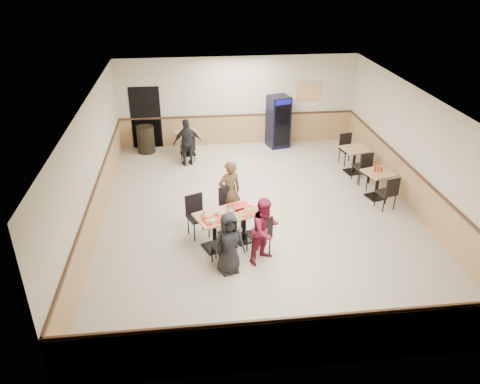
{
  "coord_description": "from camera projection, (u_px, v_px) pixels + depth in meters",
  "views": [
    {
      "loc": [
        -1.69,
        -10.28,
        6.02
      ],
      "look_at": [
        -0.57,
        -0.5,
        0.93
      ],
      "focal_mm": 35.0,
      "sensor_mm": 36.0,
      "label": 1
    }
  ],
  "objects": [
    {
      "name": "side_table_far",
      "position": [
        355.0,
        157.0,
        14.03
      ],
      "size": [
        0.85,
        0.85,
        0.78
      ],
      "rotation": [
        0.0,
        0.0,
        0.2
      ],
      "color": "black",
      "rests_on": "ground"
    },
    {
      "name": "diner_woman_left",
      "position": [
        229.0,
        243.0,
        9.57
      ],
      "size": [
        0.76,
        0.6,
        1.38
      ],
      "primitive_type": "imported",
      "rotation": [
        0.0,
        0.0,
        0.26
      ],
      "color": "black",
      "rests_on": "ground"
    },
    {
      "name": "main_chairs",
      "position": [
        227.0,
        225.0,
        10.55
      ],
      "size": [
        1.91,
        2.15,
        1.03
      ],
      "rotation": [
        0.0,
        0.0,
        0.38
      ],
      "color": "black",
      "rests_on": "ground"
    },
    {
      "name": "main_table",
      "position": [
        229.0,
        223.0,
        10.56
      ],
      "size": [
        1.69,
        1.27,
        0.81
      ],
      "rotation": [
        0.0,
        0.0,
        0.38
      ],
      "color": "black",
      "rests_on": "ground"
    },
    {
      "name": "condiment_caddy",
      "position": [
        378.0,
        168.0,
        12.47
      ],
      "size": [
        0.23,
        0.06,
        0.2
      ],
      "color": "#B1310C",
      "rests_on": "side_table_near"
    },
    {
      "name": "back_table",
      "position": [
        187.0,
        140.0,
        15.3
      ],
      "size": [
        0.85,
        0.85,
        0.75
      ],
      "rotation": [
        0.0,
        0.0,
        0.24
      ],
      "color": "black",
      "rests_on": "ground"
    },
    {
      "name": "room_shell",
      "position": [
        305.0,
        152.0,
        14.17
      ],
      "size": [
        10.0,
        10.0,
        10.0
      ],
      "color": "silver",
      "rests_on": "ground"
    },
    {
      "name": "lone_diner",
      "position": [
        187.0,
        142.0,
        14.44
      ],
      "size": [
        0.94,
        0.56,
        1.49
      ],
      "primitive_type": "imported",
      "rotation": [
        0.0,
        0.0,
        3.38
      ],
      "color": "black",
      "rests_on": "ground"
    },
    {
      "name": "ground",
      "position": [
        260.0,
        214.0,
        12.01
      ],
      "size": [
        10.0,
        10.0,
        0.0
      ],
      "primitive_type": "plane",
      "color": "beige",
      "rests_on": "ground"
    },
    {
      "name": "side_table_near_chair_north",
      "position": [
        369.0,
        172.0,
        13.14
      ],
      "size": [
        0.55,
        0.55,
        0.96
      ],
      "primitive_type": null,
      "rotation": [
        0.0,
        0.0,
        0.27
      ],
      "color": "black",
      "rests_on": "ground"
    },
    {
      "name": "tabletop_clutter",
      "position": [
        229.0,
        213.0,
        10.35
      ],
      "size": [
        1.35,
        1.04,
        0.12
      ],
      "rotation": [
        0.0,
        0.0,
        0.38
      ],
      "color": "red",
      "rests_on": "main_table"
    },
    {
      "name": "diner_woman_right",
      "position": [
        265.0,
        230.0,
        9.9
      ],
      "size": [
        0.92,
        0.89,
        1.5
      ],
      "primitive_type": "imported",
      "rotation": [
        0.0,
        0.0,
        0.62
      ],
      "color": "maroon",
      "rests_on": "ground"
    },
    {
      "name": "side_table_near",
      "position": [
        378.0,
        181.0,
        12.59
      ],
      "size": [
        0.88,
        0.88,
        0.76
      ],
      "rotation": [
        0.0,
        0.0,
        0.27
      ],
      "color": "black",
      "rests_on": "ground"
    },
    {
      "name": "back_table_chair_lone",
      "position": [
        188.0,
        148.0,
        14.78
      ],
      "size": [
        0.54,
        0.54,
        0.95
      ],
      "primitive_type": null,
      "rotation": [
        0.0,
        0.0,
        3.39
      ],
      "color": "black",
      "rests_on": "ground"
    },
    {
      "name": "side_table_near_chair_south",
      "position": [
        386.0,
        192.0,
        12.06
      ],
      "size": [
        0.55,
        0.55,
        0.96
      ],
      "primitive_type": null,
      "rotation": [
        0.0,
        0.0,
        3.41
      ],
      "color": "black",
      "rests_on": "ground"
    },
    {
      "name": "side_table_far_chair_south",
      "position": [
        362.0,
        166.0,
        13.49
      ],
      "size": [
        0.54,
        0.54,
        0.98
      ],
      "primitive_type": null,
      "rotation": [
        0.0,
        0.0,
        3.34
      ],
      "color": "black",
      "rests_on": "ground"
    },
    {
      "name": "trash_bin",
      "position": [
        146.0,
        139.0,
        15.49
      ],
      "size": [
        0.57,
        0.57,
        0.9
      ],
      "primitive_type": "cylinder",
      "color": "black",
      "rests_on": "ground"
    },
    {
      "name": "side_table_far_chair_north",
      "position": [
        348.0,
        150.0,
        14.59
      ],
      "size": [
        0.54,
        0.54,
        0.98
      ],
      "primitive_type": null,
      "rotation": [
        0.0,
        0.0,
        0.2
      ],
      "color": "black",
      "rests_on": "ground"
    },
    {
      "name": "pepsi_cooler",
      "position": [
        278.0,
        122.0,
        15.79
      ],
      "size": [
        0.8,
        0.8,
        1.75
      ],
      "rotation": [
        0.0,
        0.0,
        0.25
      ],
      "color": "black",
      "rests_on": "ground"
    },
    {
      "name": "diner_man_opposite",
      "position": [
        230.0,
        192.0,
        11.36
      ],
      "size": [
        0.68,
        0.55,
        1.61
      ],
      "primitive_type": "imported",
      "rotation": [
        0.0,
        0.0,
        3.46
      ],
      "color": "brown",
      "rests_on": "ground"
    }
  ]
}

